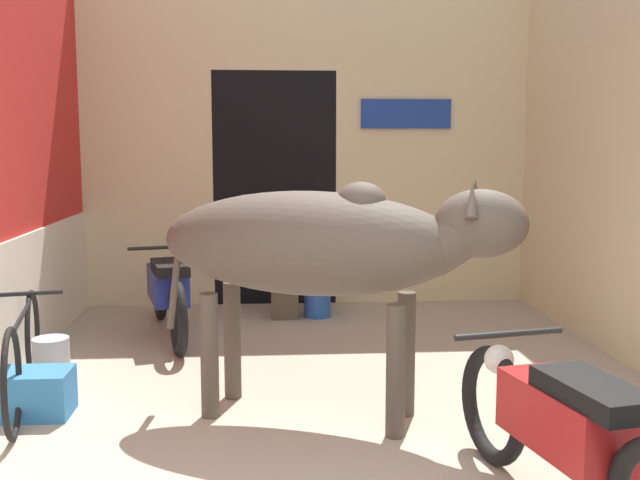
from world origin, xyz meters
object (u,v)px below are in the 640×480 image
at_px(bicycle, 23,355).
at_px(bucket, 51,356).
at_px(plastic_stool, 317,293).
at_px(motorcycle_near, 564,430).
at_px(motorcycle_far, 168,290).
at_px(crate, 34,393).
at_px(shopkeeper_seated, 284,251).
at_px(cow, 325,246).

xyz_separation_m(bicycle, bucket, (-0.02, 0.67, -0.20)).
bearing_deg(plastic_stool, motorcycle_near, -78.43).
xyz_separation_m(motorcycle_far, plastic_stool, (1.32, 0.63, -0.18)).
relative_size(motorcycle_far, bucket, 7.03).
bearing_deg(plastic_stool, bucket, -141.39).
xyz_separation_m(motorcycle_near, plastic_stool, (-0.81, 3.95, -0.19)).
xyz_separation_m(bicycle, crate, (0.11, -0.19, -0.19)).
height_order(motorcycle_far, shopkeeper_seated, shopkeeper_seated).
relative_size(motorcycle_far, shopkeeper_seated, 1.55).
bearing_deg(bucket, motorcycle_near, -39.26).
xyz_separation_m(bicycle, plastic_stool, (2.01, 2.29, -0.10)).
height_order(motorcycle_far, crate, motorcycle_far).
bearing_deg(bicycle, motorcycle_near, -30.44).
distance_m(motorcycle_far, crate, 1.96).
bearing_deg(motorcycle_near, plastic_stool, 101.57).
bearing_deg(bucket, plastic_stool, 38.61).
height_order(shopkeeper_seated, bucket, shopkeeper_seated).
xyz_separation_m(cow, motorcycle_near, (0.94, -1.31, -0.64)).
relative_size(shopkeeper_seated, crate, 2.68).
bearing_deg(bicycle, cow, -10.34).
height_order(crate, bucket, crate).
relative_size(cow, motorcycle_near, 1.19).
distance_m(motorcycle_near, bicycle, 3.27).
bearing_deg(cow, plastic_stool, 87.08).
xyz_separation_m(motorcycle_near, bucket, (-2.84, 2.32, -0.28)).
bearing_deg(shopkeeper_seated, plastic_stool, -9.60).
relative_size(motorcycle_near, motorcycle_far, 1.01).
bearing_deg(bucket, shopkeeper_seated, 44.25).
height_order(motorcycle_near, crate, motorcycle_near).
height_order(cow, shopkeeper_seated, cow).
bearing_deg(cow, motorcycle_far, 120.69).
height_order(bicycle, shopkeeper_seated, shopkeeper_seated).
distance_m(cow, motorcycle_near, 1.74).
relative_size(shopkeeper_seated, bucket, 4.53).
bearing_deg(motorcycle_far, motorcycle_near, -57.28).
height_order(shopkeeper_seated, crate, shopkeeper_seated).
bearing_deg(shopkeeper_seated, motorcycle_near, -74.35).
height_order(motorcycle_near, shopkeeper_seated, shopkeeper_seated).
bearing_deg(motorcycle_near, motorcycle_far, 122.72).
bearing_deg(plastic_stool, crate, -127.42).
height_order(motorcycle_near, plastic_stool, motorcycle_near).
xyz_separation_m(motorcycle_far, bucket, (-0.71, -1.00, -0.27)).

